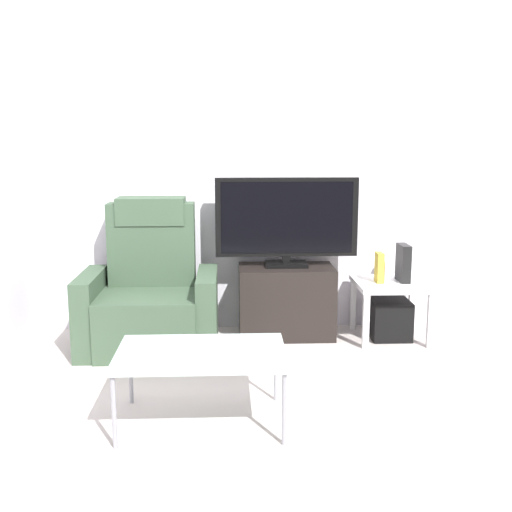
# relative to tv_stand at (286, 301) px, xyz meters

# --- Properties ---
(ground_plane) EXTENTS (6.40, 6.40, 0.00)m
(ground_plane) POSITION_rel_tv_stand_xyz_m (-0.11, -0.86, -0.27)
(ground_plane) COLOR #BCB2AD
(wall_back) EXTENTS (6.40, 0.06, 2.60)m
(wall_back) POSITION_rel_tv_stand_xyz_m (-0.11, 0.27, 1.03)
(wall_back) COLOR silver
(wall_back) RESTS_ON ground
(tv_stand) EXTENTS (0.73, 0.42, 0.55)m
(tv_stand) POSITION_rel_tv_stand_xyz_m (0.00, 0.00, 0.00)
(tv_stand) COLOR black
(tv_stand) RESTS_ON ground
(television) EXTENTS (1.08, 0.20, 0.68)m
(television) POSITION_rel_tv_stand_xyz_m (0.00, 0.02, 0.63)
(television) COLOR black
(television) RESTS_ON tv_stand
(recliner_armchair) EXTENTS (0.98, 0.78, 1.08)m
(recliner_armchair) POSITION_rel_tv_stand_xyz_m (-1.02, -0.19, 0.10)
(recliner_armchair) COLOR #384C38
(recliner_armchair) RESTS_ON ground
(side_table) EXTENTS (0.54, 0.54, 0.44)m
(side_table) POSITION_rel_tv_stand_xyz_m (0.79, -0.10, 0.10)
(side_table) COLOR white
(side_table) RESTS_ON ground
(subwoofer_box) EXTENTS (0.30, 0.30, 0.30)m
(subwoofer_box) POSITION_rel_tv_stand_xyz_m (0.79, -0.10, -0.13)
(subwoofer_box) COLOR black
(subwoofer_box) RESTS_ON ground
(book_leftmost) EXTENTS (0.05, 0.12, 0.23)m
(book_leftmost) POSITION_rel_tv_stand_xyz_m (0.69, -0.12, 0.28)
(book_leftmost) COLOR gold
(book_leftmost) RESTS_ON side_table
(book_middle) EXTENTS (0.04, 0.10, 0.17)m
(book_middle) POSITION_rel_tv_stand_xyz_m (0.74, -0.12, 0.25)
(book_middle) COLOR white
(book_middle) RESTS_ON side_table
(game_console) EXTENTS (0.07, 0.20, 0.28)m
(game_console) POSITION_rel_tv_stand_xyz_m (0.88, -0.09, 0.31)
(game_console) COLOR black
(game_console) RESTS_ON side_table
(coffee_table) EXTENTS (0.90, 0.60, 0.40)m
(coffee_table) POSITION_rel_tv_stand_xyz_m (-0.59, -1.49, 0.10)
(coffee_table) COLOR #B2C6C1
(coffee_table) RESTS_ON ground
(cell_phone) EXTENTS (0.14, 0.16, 0.01)m
(cell_phone) POSITION_rel_tv_stand_xyz_m (-0.60, -1.42, 0.13)
(cell_phone) COLOR #B7B7BC
(cell_phone) RESTS_ON coffee_table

